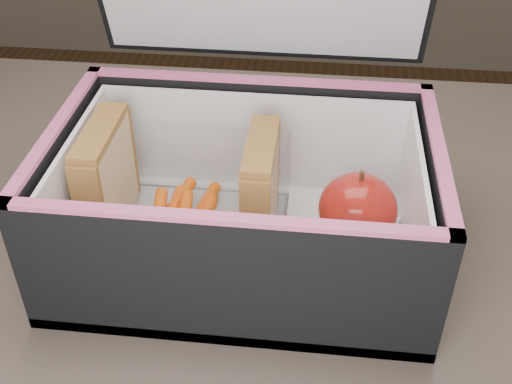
{
  "coord_description": "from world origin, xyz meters",
  "views": [
    {
      "loc": [
        0.02,
        -0.41,
        1.16
      ],
      "look_at": [
        -0.03,
        0.04,
        0.81
      ],
      "focal_mm": 45.0,
      "sensor_mm": 36.0,
      "label": 1
    }
  ],
  "objects": [
    {
      "name": "plastic_tub",
      "position": [
        -0.09,
        0.04,
        0.8
      ],
      "size": [
        0.18,
        0.13,
        0.08
      ],
      "primitive_type": null,
      "color": "white",
      "rests_on": "lunch_bag"
    },
    {
      "name": "lunch_bag",
      "position": [
        -0.04,
        0.03,
        0.82
      ],
      "size": [
        0.32,
        0.28,
        0.32
      ],
      "color": "black",
      "rests_on": "kitchen_table"
    },
    {
      "name": "kitchen_table",
      "position": [
        0.0,
        0.0,
        0.66
      ],
      "size": [
        1.2,
        0.8,
        0.75
      ],
      "color": "brown",
      "rests_on": "ground"
    },
    {
      "name": "sandwich_left",
      "position": [
        -0.16,
        0.04,
        0.82
      ],
      "size": [
        0.03,
        0.09,
        0.1
      ],
      "color": "#D7BE89",
      "rests_on": "plastic_tub"
    },
    {
      "name": "paper_napkin",
      "position": [
        0.06,
        0.04,
        0.77
      ],
      "size": [
        0.09,
        0.09,
        0.01
      ],
      "primitive_type": "cube",
      "rotation": [
        0.0,
        0.0,
        -0.21
      ],
      "color": "white",
      "rests_on": "lunch_bag"
    },
    {
      "name": "carrot_sticks",
      "position": [
        -0.09,
        0.02,
        0.78
      ],
      "size": [
        0.06,
        0.14,
        0.03
      ],
      "color": "#DD3704",
      "rests_on": "plastic_tub"
    },
    {
      "name": "sandwich_right",
      "position": [
        -0.02,
        0.04,
        0.82
      ],
      "size": [
        0.02,
        0.09,
        0.1
      ],
      "color": "#D7BE89",
      "rests_on": "plastic_tub"
    },
    {
      "name": "red_apple",
      "position": [
        0.06,
        0.04,
        0.81
      ],
      "size": [
        0.08,
        0.08,
        0.07
      ],
      "rotation": [
        0.0,
        0.0,
        -0.21
      ],
      "color": "maroon",
      "rests_on": "paper_napkin"
    }
  ]
}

